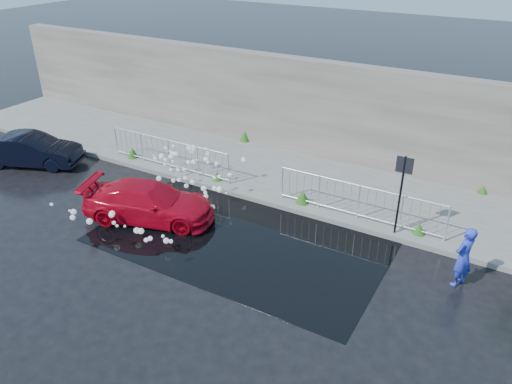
% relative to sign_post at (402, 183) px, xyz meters
% --- Properties ---
extents(ground, '(90.00, 90.00, 0.00)m').
position_rel_sign_post_xyz_m(ground, '(-4.20, -3.10, -1.72)').
color(ground, black).
rests_on(ground, ground).
extents(pavement, '(30.00, 4.00, 0.15)m').
position_rel_sign_post_xyz_m(pavement, '(-4.20, 1.90, -1.65)').
color(pavement, '#63635F').
rests_on(pavement, ground).
extents(curb, '(30.00, 0.25, 0.16)m').
position_rel_sign_post_xyz_m(curb, '(-4.20, -0.10, -1.64)').
color(curb, '#63635F').
rests_on(curb, ground).
extents(retaining_wall, '(30.00, 0.60, 3.50)m').
position_rel_sign_post_xyz_m(retaining_wall, '(-4.20, 4.10, 0.18)').
color(retaining_wall, '#59534B').
rests_on(retaining_wall, pavement).
extents(puddle, '(8.00, 5.00, 0.01)m').
position_rel_sign_post_xyz_m(puddle, '(-3.70, -2.10, -1.72)').
color(puddle, black).
rests_on(puddle, ground).
extents(sign_post, '(0.45, 0.06, 2.50)m').
position_rel_sign_post_xyz_m(sign_post, '(0.00, 0.00, 0.00)').
color(sign_post, black).
rests_on(sign_post, ground).
extents(railing_left, '(5.05, 0.05, 1.10)m').
position_rel_sign_post_xyz_m(railing_left, '(-8.20, 0.25, -0.99)').
color(railing_left, silver).
rests_on(railing_left, pavement).
extents(railing_right, '(5.05, 0.05, 1.10)m').
position_rel_sign_post_xyz_m(railing_right, '(-1.20, 0.25, -0.99)').
color(railing_right, silver).
rests_on(railing_right, pavement).
extents(weeds, '(12.17, 3.93, 0.43)m').
position_rel_sign_post_xyz_m(weeds, '(-4.74, 1.37, -1.39)').
color(weeds, '#134913').
rests_on(weeds, pavement).
extents(water_spray, '(3.64, 5.76, 0.99)m').
position_rel_sign_post_xyz_m(water_spray, '(-6.55, -1.50, -0.99)').
color(water_spray, white).
rests_on(water_spray, ground).
extents(red_car, '(4.22, 2.74, 1.14)m').
position_rel_sign_post_xyz_m(red_car, '(-6.66, -2.64, -1.16)').
color(red_car, red).
rests_on(red_car, ground).
extents(dark_car, '(3.76, 2.52, 1.17)m').
position_rel_sign_post_xyz_m(dark_car, '(-12.95, -1.77, -1.14)').
color(dark_car, black).
rests_on(dark_car, ground).
extents(person, '(0.61, 0.70, 1.62)m').
position_rel_sign_post_xyz_m(person, '(1.96, -1.30, -0.92)').
color(person, blue).
rests_on(person, ground).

